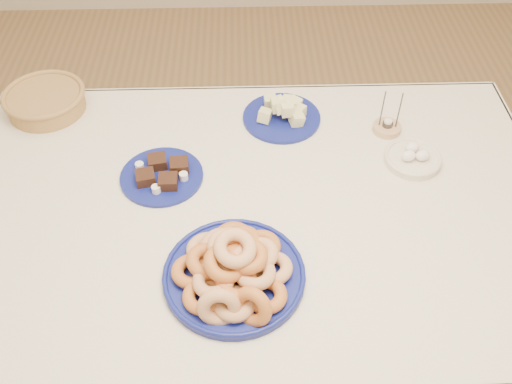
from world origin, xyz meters
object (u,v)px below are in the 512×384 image
wicker_basket (45,100)px  candle_holder (387,127)px  dining_table (255,228)px  melon_plate (283,113)px  brownie_plate (162,175)px  egg_bowl (413,158)px  donut_platter (234,270)px

wicker_basket → candle_holder: candle_holder is taller
dining_table → wicker_basket: wicker_basket is taller
melon_plate → brownie_plate: melon_plate is taller
melon_plate → brownie_plate: size_ratio=1.08×
wicker_basket → candle_holder: (1.10, -0.14, -0.02)m
candle_holder → egg_bowl: bearing=-71.6°
brownie_plate → candle_holder: candle_holder is taller
egg_bowl → wicker_basket: bearing=165.9°
donut_platter → brownie_plate: 0.42m
donut_platter → brownie_plate: size_ratio=1.49×
candle_holder → donut_platter: bearing=-131.0°
brownie_plate → wicker_basket: 0.53m
donut_platter → egg_bowl: size_ratio=1.98×
melon_plate → dining_table: bearing=-105.3°
melon_plate → candle_holder: candle_holder is taller
dining_table → brownie_plate: 0.31m
brownie_plate → egg_bowl: 0.75m
dining_table → melon_plate: size_ratio=5.83×
melon_plate → egg_bowl: 0.43m
melon_plate → candle_holder: 0.33m
melon_plate → donut_platter: bearing=-104.4°
candle_holder → egg_bowl: (0.05, -0.15, 0.00)m
donut_platter → candle_holder: (0.49, 0.56, -0.03)m
donut_platter → candle_holder: 0.74m
dining_table → brownie_plate: brownie_plate is taller
donut_platter → candle_holder: donut_platter is taller
candle_holder → egg_bowl: candle_holder is taller
egg_bowl → candle_holder: bearing=108.4°
dining_table → candle_holder: 0.54m
brownie_plate → egg_bowl: (0.75, 0.04, 0.00)m
wicker_basket → donut_platter: bearing=-48.8°
dining_table → candle_holder: size_ratio=11.47×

